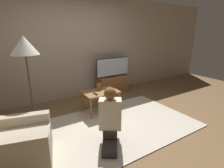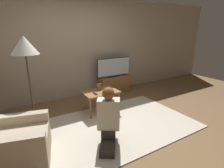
% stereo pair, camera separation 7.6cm
% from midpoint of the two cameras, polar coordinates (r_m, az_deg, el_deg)
% --- Properties ---
extents(ground_plane, '(10.00, 10.00, 0.00)m').
position_cam_midpoint_polar(ground_plane, '(3.41, 0.46, -13.54)').
color(ground_plane, brown).
extents(wall_back, '(10.00, 0.06, 2.60)m').
position_cam_midpoint_polar(wall_back, '(4.70, -12.56, 11.33)').
color(wall_back, tan).
rests_on(wall_back, ground_plane).
extents(rug, '(2.99, 1.86, 0.02)m').
position_cam_midpoint_polar(rug, '(3.40, 0.46, -13.42)').
color(rug, beige).
rests_on(rug, ground_plane).
extents(tv_stand, '(0.92, 0.36, 0.48)m').
position_cam_midpoint_polar(tv_stand, '(5.06, -0.11, -0.16)').
color(tv_stand, brown).
rests_on(tv_stand, ground_plane).
extents(tv, '(1.04, 0.08, 0.53)m').
position_cam_midpoint_polar(tv, '(4.94, -0.14, 5.50)').
color(tv, black).
rests_on(tv, tv_stand).
extents(coffee_table, '(0.76, 0.51, 0.48)m').
position_cam_midpoint_polar(coffee_table, '(3.80, -4.37, -3.22)').
color(coffee_table, brown).
rests_on(coffee_table, ground_plane).
extents(floor_lamp, '(0.46, 0.46, 1.66)m').
position_cam_midpoint_polar(floor_lamp, '(3.33, -27.21, 10.09)').
color(floor_lamp, '#4C4233').
rests_on(floor_lamp, ground_plane).
extents(armchair, '(1.05, 0.97, 0.91)m').
position_cam_midpoint_polar(armchair, '(2.77, -30.66, -17.01)').
color(armchair, '#B7A88E').
rests_on(armchair, ground_plane).
extents(person_kneeling, '(0.65, 0.81, 0.93)m').
position_cam_midpoint_polar(person_kneeling, '(2.73, -1.41, -10.75)').
color(person_kneeling, '#332D28').
rests_on(person_kneeling, rug).
extents(picture_frame, '(0.11, 0.01, 0.15)m').
position_cam_midpoint_polar(picture_frame, '(3.84, -4.84, -0.94)').
color(picture_frame, brown).
rests_on(picture_frame, coffee_table).
extents(remote, '(0.04, 0.15, 0.02)m').
position_cam_midpoint_polar(remote, '(3.62, -6.04, -3.19)').
color(remote, black).
rests_on(remote, coffee_table).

